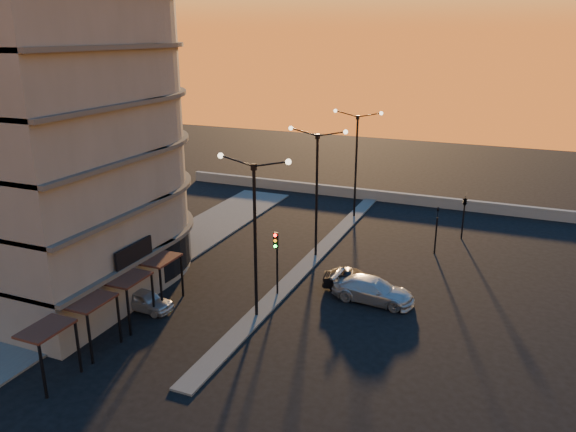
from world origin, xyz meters
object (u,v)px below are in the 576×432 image
(streetlamp_mid, at_px, (317,183))
(traffic_light_main, at_px, (276,253))
(car_hatchback, at_px, (145,300))
(car_sedan, at_px, (352,280))
(car_wagon, at_px, (373,290))

(streetlamp_mid, height_order, traffic_light_main, streetlamp_mid)
(car_hatchback, bearing_deg, car_sedan, -51.98)
(traffic_light_main, height_order, car_wagon, traffic_light_main)
(streetlamp_mid, distance_m, car_wagon, 9.30)
(car_hatchback, bearing_deg, traffic_light_main, -51.40)
(streetlamp_mid, height_order, car_sedan, streetlamp_mid)
(car_hatchback, xyz_separation_m, car_sedan, (10.59, 7.45, 0.00))
(traffic_light_main, distance_m, car_wagon, 6.35)
(car_sedan, xyz_separation_m, car_wagon, (1.66, -1.12, 0.12))
(streetlamp_mid, height_order, car_hatchback, streetlamp_mid)
(car_hatchback, distance_m, car_sedan, 12.94)
(streetlamp_mid, height_order, car_wagon, streetlamp_mid)
(streetlamp_mid, distance_m, car_hatchback, 14.36)
(traffic_light_main, height_order, car_sedan, traffic_light_main)
(streetlamp_mid, relative_size, traffic_light_main, 2.24)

